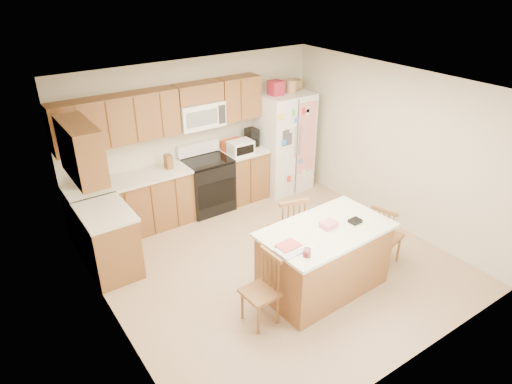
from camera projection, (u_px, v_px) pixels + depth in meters
ground at (275, 262)px, 6.51m from camera, size 4.50×4.50×0.00m
room_shell at (277, 170)px, 5.85m from camera, size 4.60×4.60×2.52m
cabinetry at (153, 177)px, 6.91m from camera, size 3.36×1.56×2.15m
stove at (207, 183)px, 7.71m from camera, size 0.76×0.65×1.13m
refrigerator at (284, 141)px, 8.25m from camera, size 0.90×0.79×2.04m
island at (324, 258)px, 5.81m from camera, size 1.69×1.03×0.99m
windsor_chair_left at (261, 291)px, 5.28m from camera, size 0.39×0.41×0.91m
windsor_chair_back at (288, 230)px, 6.35m from camera, size 0.54×0.53×1.04m
windsor_chair_right at (385, 236)px, 6.32m from camera, size 0.46×0.48×0.92m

